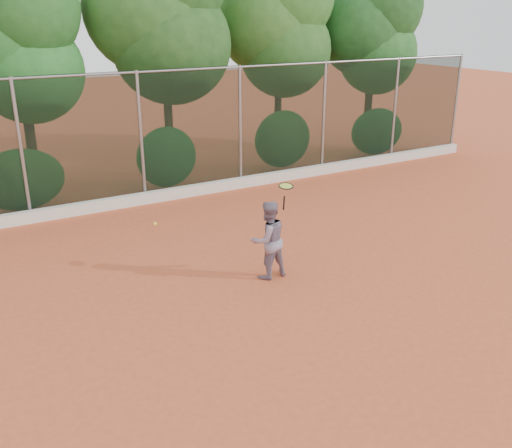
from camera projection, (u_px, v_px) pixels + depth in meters
ground at (285, 308)px, 10.03m from camera, size 80.00×80.00×0.00m
concrete_curb at (148, 198)px, 15.48m from camera, size 24.00×0.20×0.30m
tennis_player at (268, 240)px, 10.94m from camera, size 0.77×0.61×1.55m
chainlink_fence at (141, 134)px, 15.03m from camera, size 24.09×0.09×3.50m
foliage_backdrop at (90, 31)px, 15.49m from camera, size 23.70×3.63×7.55m
tennis_racket at (286, 188)px, 10.63m from camera, size 0.36×0.36×0.53m
tennis_ball_in_flight at (155, 224)px, 10.08m from camera, size 0.06×0.06×0.06m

